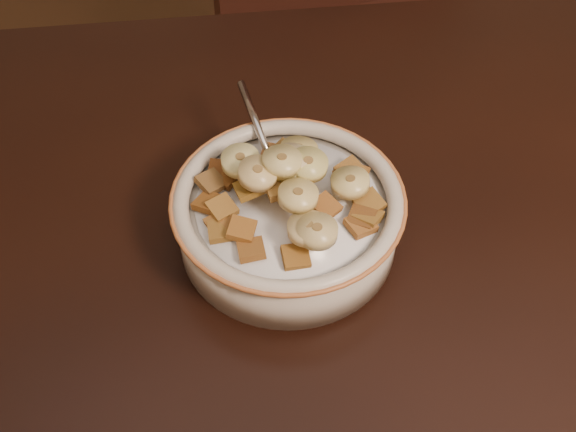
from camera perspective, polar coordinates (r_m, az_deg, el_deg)
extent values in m
cube|color=black|center=(1.16, 6.50, 12.01)|extent=(0.56, 0.56, 1.06)
cylinder|color=beige|center=(0.60, 0.00, -0.52)|extent=(0.18, 0.18, 0.04)
cylinder|color=white|center=(0.58, 0.00, 0.86)|extent=(0.15, 0.15, 0.00)
ellipsoid|color=#BCBDBF|center=(0.59, -0.89, 3.12)|extent=(0.04, 0.05, 0.01)
cube|color=brown|center=(0.54, 0.62, -3.23)|extent=(0.02, 0.02, 0.01)
cube|color=brown|center=(0.59, -6.09, 2.67)|extent=(0.03, 0.03, 0.01)
cube|color=brown|center=(0.56, -0.66, 2.14)|extent=(0.02, 0.02, 0.01)
cube|color=brown|center=(0.61, -1.13, 4.99)|extent=(0.03, 0.03, 0.01)
cube|color=#925720|center=(0.54, -2.92, -2.68)|extent=(0.02, 0.02, 0.01)
cube|color=brown|center=(0.56, -5.38, -0.59)|extent=(0.03, 0.03, 0.01)
cube|color=brown|center=(0.57, 6.32, -0.03)|extent=(0.03, 0.03, 0.01)
cube|color=brown|center=(0.59, -4.98, 3.13)|extent=(0.03, 0.03, 0.01)
cube|color=brown|center=(0.56, 2.97, 0.74)|extent=(0.03, 0.03, 0.01)
cube|color=brown|center=(0.57, -1.63, 2.75)|extent=(0.02, 0.02, 0.01)
cube|color=#955C1C|center=(0.60, 4.95, 3.61)|extent=(0.03, 0.03, 0.01)
cube|color=brown|center=(0.59, -0.31, 4.04)|extent=(0.02, 0.02, 0.01)
cube|color=brown|center=(0.57, 6.45, 1.01)|extent=(0.03, 0.03, 0.01)
cube|color=#623310|center=(0.60, -5.34, 3.57)|extent=(0.02, 0.02, 0.01)
cube|color=brown|center=(0.61, -0.21, 5.15)|extent=(0.03, 0.03, 0.01)
cube|color=brown|center=(0.58, 0.71, 3.73)|extent=(0.03, 0.03, 0.01)
cube|color=brown|center=(0.56, 5.83, -0.15)|extent=(0.03, 0.03, 0.01)
cube|color=brown|center=(0.57, -3.17, 2.18)|extent=(0.02, 0.02, 0.01)
cube|color=#98631E|center=(0.59, -2.13, 3.84)|extent=(0.02, 0.02, 0.01)
cube|color=#8F5F22|center=(0.59, 4.69, 2.90)|extent=(0.02, 0.02, 0.01)
cube|color=#936121|center=(0.57, 0.85, 2.85)|extent=(0.02, 0.02, 0.01)
cube|color=#9E6826|center=(0.60, 0.42, 4.50)|extent=(0.02, 0.03, 0.01)
cube|color=#8F5F21|center=(0.55, -3.67, -1.07)|extent=(0.03, 0.03, 0.01)
cube|color=brown|center=(0.56, -5.30, -1.15)|extent=(0.02, 0.02, 0.01)
cube|color=brown|center=(0.60, 5.37, 3.23)|extent=(0.03, 0.03, 0.01)
cube|color=brown|center=(0.59, 0.67, 3.97)|extent=(0.03, 0.03, 0.01)
cube|color=brown|center=(0.58, -6.31, 1.06)|extent=(0.03, 0.03, 0.01)
cube|color=brown|center=(0.56, 5.76, -0.71)|extent=(0.03, 0.03, 0.01)
cube|color=brown|center=(0.57, -5.25, 0.63)|extent=(0.03, 0.03, 0.01)
cylinder|color=#E4D486|center=(0.55, 0.80, 1.61)|extent=(0.04, 0.04, 0.01)
cylinder|color=#EDCB7D|center=(0.53, 1.59, -0.99)|extent=(0.04, 0.04, 0.01)
cylinder|color=beige|center=(0.53, 2.31, -1.21)|extent=(0.04, 0.04, 0.01)
cylinder|color=#F7EE93|center=(0.57, 0.81, 4.18)|extent=(0.04, 0.04, 0.01)
cylinder|color=#FFE4AB|center=(0.57, 0.21, 4.51)|extent=(0.04, 0.04, 0.01)
cylinder|color=#FFF6AC|center=(0.58, -3.77, 4.38)|extent=(0.04, 0.04, 0.01)
cylinder|color=#EED68D|center=(0.57, 4.93, 2.65)|extent=(0.04, 0.04, 0.01)
cylinder|color=#CBBF63|center=(0.57, 1.61, 4.09)|extent=(0.04, 0.04, 0.01)
cylinder|color=#DBC17D|center=(0.56, -2.39, 3.39)|extent=(0.04, 0.04, 0.01)
cylinder|color=#E1D26F|center=(0.59, 0.86, 5.16)|extent=(0.04, 0.04, 0.02)
cylinder|color=#F0DC79|center=(0.56, -0.49, 4.24)|extent=(0.04, 0.04, 0.01)
cylinder|color=#F4E288|center=(0.56, -0.47, 4.35)|extent=(0.03, 0.03, 0.01)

